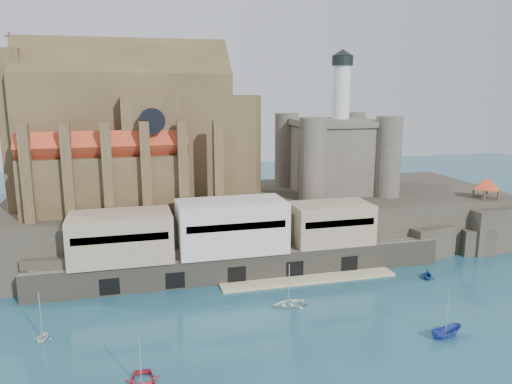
{
  "coord_description": "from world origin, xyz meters",
  "views": [
    {
      "loc": [
        -26.59,
        -55.64,
        31.54
      ],
      "look_at": [
        -3.47,
        32.0,
        12.48
      ],
      "focal_mm": 35.0,
      "sensor_mm": 36.0,
      "label": 1
    }
  ],
  "objects_px": {
    "pavilion": "(487,185)",
    "boat_2": "(445,337)",
    "castle_keep": "(335,151)",
    "church": "(138,138)"
  },
  "relations": [
    {
      "from": "pavilion",
      "to": "boat_2",
      "type": "height_order",
      "value": "pavilion"
    },
    {
      "from": "pavilion",
      "to": "boat_2",
      "type": "xyz_separation_m",
      "value": [
        -29.89,
        -30.79,
        -12.73
      ]
    },
    {
      "from": "castle_keep",
      "to": "boat_2",
      "type": "distance_m",
      "value": 49.55
    },
    {
      "from": "church",
      "to": "boat_2",
      "type": "distance_m",
      "value": 63.08
    },
    {
      "from": "castle_keep",
      "to": "boat_2",
      "type": "relative_size",
      "value": 6.27
    },
    {
      "from": "church",
      "to": "boat_2",
      "type": "bearing_deg",
      "value": -52.15
    },
    {
      "from": "church",
      "to": "boat_2",
      "type": "xyz_separation_m",
      "value": [
        36.24,
        -46.64,
        -22.13
      ]
    },
    {
      "from": "boat_2",
      "to": "pavilion",
      "type": "bearing_deg",
      "value": -53.26
    },
    {
      "from": "castle_keep",
      "to": "pavilion",
      "type": "distance_m",
      "value": 30.5
    },
    {
      "from": "pavilion",
      "to": "boat_2",
      "type": "relative_size",
      "value": 1.37
    }
  ]
}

